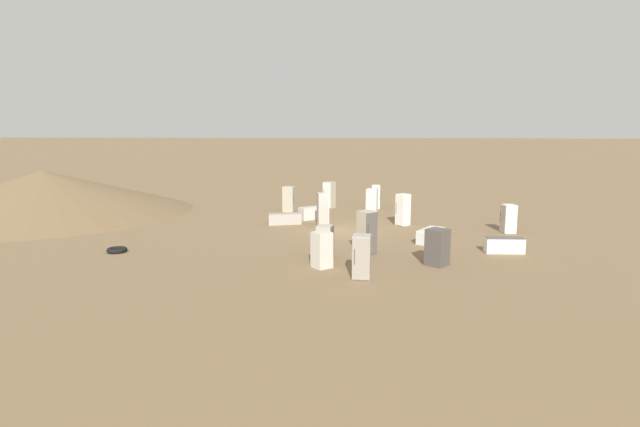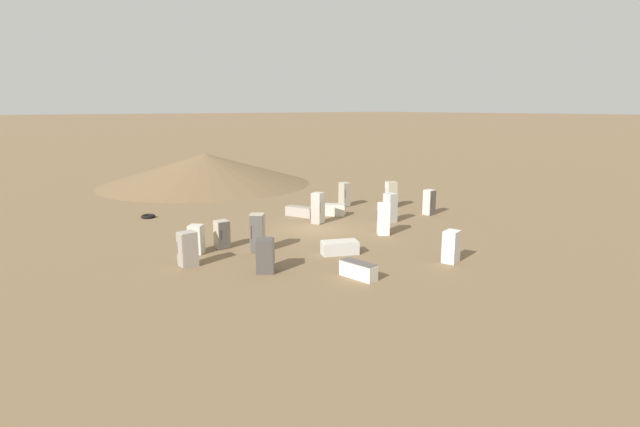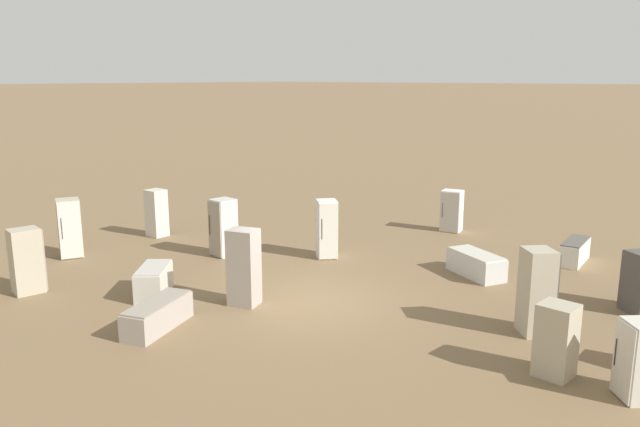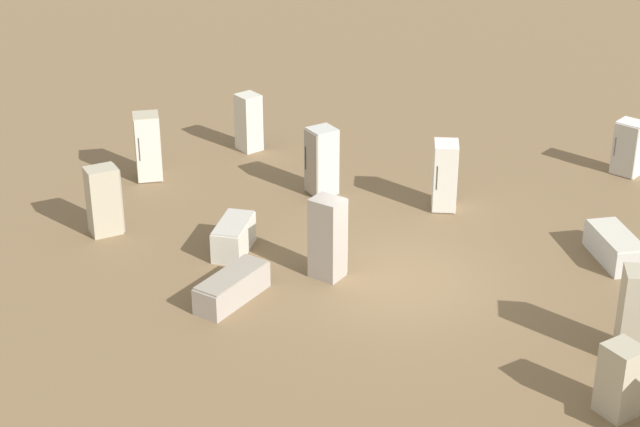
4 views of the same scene
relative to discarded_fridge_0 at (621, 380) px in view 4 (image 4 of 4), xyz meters
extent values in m
plane|color=brown|center=(-0.11, 6.04, -0.70)|extent=(1000.00, 1000.00, 0.00)
cube|color=#B2A88E|center=(-0.02, 0.00, 0.00)|extent=(0.63, 0.66, 1.40)
cube|color=#56514C|center=(0.31, -0.01, 0.00)|extent=(0.06, 0.62, 1.35)
cube|color=#B2A88E|center=(-4.51, 11.94, 0.15)|extent=(0.78, 0.65, 1.70)
cube|color=gray|center=(-4.13, 11.89, 0.15)|extent=(0.11, 0.54, 1.63)
cylinder|color=#2D2D2D|center=(-4.13, 11.69, 0.23)|extent=(0.02, 0.02, 0.59)
cube|color=silver|center=(1.11, 10.86, 0.19)|extent=(0.68, 0.66, 1.79)
cube|color=gray|center=(0.77, 10.87, 0.19)|extent=(0.07, 0.61, 1.71)
cylinder|color=#2D2D2D|center=(0.75, 11.10, 0.28)|extent=(0.02, 0.02, 0.63)
cube|color=beige|center=(1.11, 14.49, 0.12)|extent=(0.61, 0.65, 1.64)
cube|color=#56514C|center=(1.41, 14.51, 0.12)|extent=(0.08, 0.59, 1.58)
cylinder|color=#2D2D2D|center=(1.46, 14.30, 0.20)|extent=(0.02, 0.02, 0.58)
cube|color=#A89E93|center=(-3.65, 7.42, -0.40)|extent=(2.00, 1.31, 0.60)
cube|color=gray|center=(-3.65, 7.42, -0.09)|extent=(1.92, 1.26, 0.04)
cube|color=white|center=(3.08, 8.33, 0.20)|extent=(0.86, 0.87, 1.80)
cube|color=silver|center=(2.87, 8.07, 0.20)|extent=(0.47, 0.39, 1.72)
cylinder|color=#2D2D2D|center=(2.69, 8.17, 0.29)|extent=(0.02, 0.02, 0.63)
cube|color=#B2A88E|center=(1.64, 1.10, 0.25)|extent=(0.89, 0.90, 1.90)
cube|color=white|center=(8.60, 7.16, 0.04)|extent=(0.75, 0.83, 1.49)
cube|color=#BCB7AD|center=(8.30, 7.08, 0.04)|extent=(0.21, 0.66, 1.43)
cylinder|color=#2D2D2D|center=(8.21, 7.31, 0.12)|extent=(0.02, 0.02, 0.52)
cube|color=#B2A88E|center=(-2.15, 14.28, 0.21)|extent=(0.88, 0.87, 1.82)
cube|color=silver|center=(-2.29, 13.96, 0.21)|extent=(0.60, 0.30, 1.74)
cylinder|color=#2D2D2D|center=(-2.52, 14.03, 0.30)|extent=(0.02, 0.02, 0.64)
cube|color=beige|center=(-2.47, 9.34, -0.34)|extent=(1.52, 1.47, 0.72)
cube|color=#BCB7AD|center=(-2.47, 9.34, 0.04)|extent=(1.46, 1.41, 0.04)
cube|color=silver|center=(4.47, 3.99, -0.39)|extent=(1.41, 1.92, 0.62)
cube|color=beige|center=(4.47, 3.99, -0.06)|extent=(1.36, 1.85, 0.04)
cube|color=#A89E93|center=(-1.37, 7.13, 0.24)|extent=(0.76, 0.83, 1.89)
cube|color=beige|center=(-1.09, 7.23, 0.24)|extent=(0.27, 0.63, 1.82)
cylinder|color=#2D2D2D|center=(-0.98, 7.02, 0.34)|extent=(0.02, 0.02, 0.66)
camera|label=1|loc=(3.45, -20.09, 4.50)|focal=28.00mm
camera|label=2|loc=(22.22, -10.98, 6.28)|focal=28.00mm
camera|label=3|loc=(-10.94, -3.88, 4.76)|focal=35.00mm
camera|label=4|loc=(-13.46, -9.91, 10.92)|focal=60.00mm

